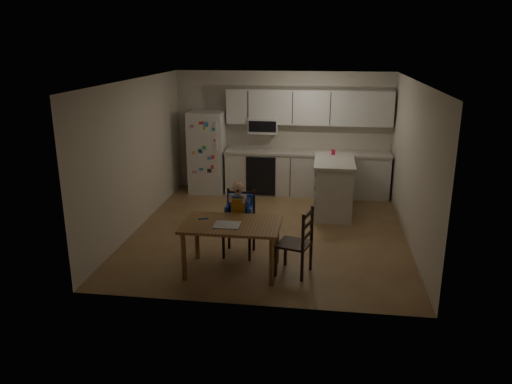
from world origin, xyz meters
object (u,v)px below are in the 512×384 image
at_px(dining_table, 232,230).
at_px(chair_booster, 239,210).
at_px(chair_side, 301,238).
at_px(kitchen_island, 333,186).
at_px(red_cup, 333,152).
at_px(refrigerator, 208,152).

xyz_separation_m(dining_table, chair_booster, (0.00, 0.62, 0.07)).
bearing_deg(chair_side, kitchen_island, -174.14).
bearing_deg(kitchen_island, red_cup, 93.07).
relative_size(refrigerator, red_cup, 18.12).
bearing_deg(chair_side, refrigerator, -134.29).
height_order(red_cup, chair_side, red_cup).
height_order(red_cup, chair_booster, chair_booster).
relative_size(kitchen_island, red_cup, 14.67).
distance_m(chair_booster, chair_side, 1.12).
distance_m(kitchen_island, chair_side, 2.72).
xyz_separation_m(refrigerator, red_cup, (2.59, -0.64, 0.21)).
relative_size(red_cup, chair_side, 0.10).
xyz_separation_m(chair_booster, chair_side, (0.94, -0.59, -0.15)).
height_order(refrigerator, red_cup, refrigerator).
xyz_separation_m(red_cup, dining_table, (-1.38, -3.11, -0.45)).
bearing_deg(dining_table, chair_booster, 89.91).
bearing_deg(red_cup, chair_side, -98.17).
height_order(kitchen_island, chair_side, kitchen_island).
distance_m(dining_table, chair_side, 0.95).
xyz_separation_m(refrigerator, kitchen_island, (2.62, -1.05, -0.34)).
bearing_deg(dining_table, chair_side, 1.48).
distance_m(refrigerator, red_cup, 2.68).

